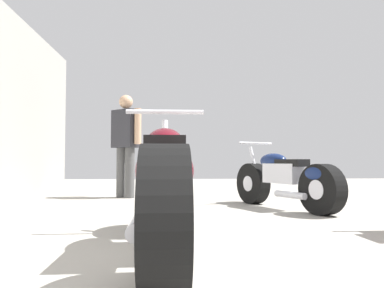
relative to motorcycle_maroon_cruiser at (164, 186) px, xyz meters
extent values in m
plane|color=#A8A399|center=(0.56, 1.27, -0.45)|extent=(18.92, 18.92, 0.00)
cylinder|color=black|center=(-0.02, 0.84, -0.10)|extent=(0.24, 0.70, 0.70)
cylinder|color=silver|center=(-0.02, 0.84, -0.10)|extent=(0.24, 0.27, 0.26)
cylinder|color=black|center=(0.02, -0.74, -0.10)|extent=(0.24, 0.70, 0.70)
cylinder|color=silver|center=(0.02, -0.74, -0.10)|extent=(0.24, 0.27, 0.26)
cube|color=silver|center=(0.00, 0.05, 0.10)|extent=(0.28, 0.70, 0.30)
ellipsoid|color=#5B0F19|center=(0.00, 0.29, 0.29)|extent=(0.29, 0.57, 0.24)
cube|color=black|center=(0.01, -0.15, 0.26)|extent=(0.25, 0.53, 0.11)
ellipsoid|color=#5B0F19|center=(0.02, -0.69, 0.12)|extent=(0.29, 0.48, 0.26)
cylinder|color=silver|center=(-0.01, 0.79, 0.23)|extent=(0.06, 0.28, 0.63)
cylinder|color=silver|center=(-0.01, 0.75, 0.60)|extent=(0.68, 0.05, 0.04)
cylinder|color=silver|center=(-0.14, -0.28, -0.20)|extent=(0.11, 0.60, 0.10)
cylinder|color=black|center=(1.23, 2.94, -0.15)|extent=(0.40, 0.61, 0.59)
cylinder|color=silver|center=(1.23, 2.94, -0.15)|extent=(0.27, 0.28, 0.22)
cylinder|color=black|center=(1.76, 1.72, -0.15)|extent=(0.40, 0.61, 0.59)
cylinder|color=silver|center=(1.76, 1.72, -0.15)|extent=(0.27, 0.28, 0.22)
cube|color=silver|center=(1.49, 2.33, 0.01)|extent=(0.44, 0.62, 0.26)
ellipsoid|color=navy|center=(1.41, 2.51, 0.18)|extent=(0.41, 0.53, 0.20)
cube|color=black|center=(1.56, 2.18, 0.15)|extent=(0.36, 0.48, 0.09)
ellipsoid|color=navy|center=(1.74, 1.76, 0.03)|extent=(0.38, 0.46, 0.22)
cylinder|color=silver|center=(1.24, 2.90, 0.12)|extent=(0.14, 0.23, 0.53)
cylinder|color=silver|center=(1.26, 2.87, 0.43)|extent=(0.53, 0.26, 0.03)
cylinder|color=silver|center=(1.49, 2.03, -0.24)|extent=(0.28, 0.49, 0.08)
cylinder|color=#4C4C4C|center=(-0.67, 3.88, -0.02)|extent=(0.23, 0.23, 0.85)
cylinder|color=#4C4C4C|center=(-0.83, 4.02, -0.02)|extent=(0.23, 0.23, 0.85)
cube|color=#2D2D33|center=(-0.75, 3.95, 0.73)|extent=(0.52, 0.50, 0.65)
cylinder|color=tan|center=(-0.53, 3.76, 0.75)|extent=(0.16, 0.16, 0.60)
cylinder|color=tan|center=(-0.98, 4.14, 0.75)|extent=(0.16, 0.16, 0.60)
sphere|color=tan|center=(-0.75, 3.95, 1.19)|extent=(0.23, 0.23, 0.23)
camera|label=1|loc=(0.06, -2.52, 0.17)|focal=35.17mm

